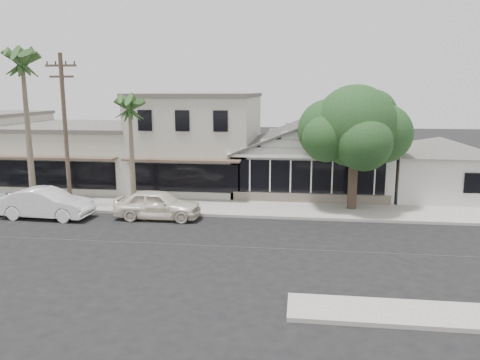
# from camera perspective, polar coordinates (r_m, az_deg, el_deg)

# --- Properties ---
(ground) EXTENTS (140.00, 140.00, 0.00)m
(ground) POSITION_cam_1_polar(r_m,az_deg,el_deg) (21.55, -4.54, -7.97)
(ground) COLOR black
(ground) RESTS_ON ground
(sidewalk_north) EXTENTS (90.00, 3.50, 0.15)m
(sidewalk_north) POSITION_cam_1_polar(r_m,az_deg,el_deg) (30.18, -16.89, -2.77)
(sidewalk_north) COLOR #9E9991
(sidewalk_north) RESTS_ON ground
(corner_shop) EXTENTS (10.40, 8.60, 5.10)m
(corner_shop) POSITION_cam_1_polar(r_m,az_deg,el_deg) (32.71, 8.57, 3.15)
(corner_shop) COLOR silver
(corner_shop) RESTS_ON ground
(side_cottage) EXTENTS (6.00, 6.00, 3.00)m
(side_cottage) POSITION_cam_1_polar(r_m,az_deg,el_deg) (33.14, 22.87, 0.55)
(side_cottage) COLOR silver
(side_cottage) RESTS_ON ground
(row_building_near) EXTENTS (8.00, 10.00, 6.50)m
(row_building_near) POSITION_cam_1_polar(r_m,az_deg,el_deg) (34.43, -4.91, 4.67)
(row_building_near) COLOR beige
(row_building_near) RESTS_ON ground
(row_building_midnear) EXTENTS (10.00, 10.00, 4.20)m
(row_building_midnear) POSITION_cam_1_polar(r_m,az_deg,el_deg) (37.51, -18.46, 2.89)
(row_building_midnear) COLOR beige
(row_building_midnear) RESTS_ON ground
(utility_pole) EXTENTS (1.80, 0.24, 9.00)m
(utility_pole) POSITION_cam_1_polar(r_m,az_deg,el_deg) (28.52, -20.53, 5.85)
(utility_pole) COLOR brown
(utility_pole) RESTS_ON ground
(car_0) EXTENTS (4.74, 1.94, 1.61)m
(car_0) POSITION_cam_1_polar(r_m,az_deg,el_deg) (26.03, -10.01, -2.94)
(car_0) COLOR silver
(car_0) RESTS_ON ground
(car_1) EXTENTS (5.10, 1.96, 1.66)m
(car_1) POSITION_cam_1_polar(r_m,az_deg,el_deg) (27.89, -22.54, -2.65)
(car_1) COLOR white
(car_1) RESTS_ON ground
(shade_tree) EXTENTS (6.57, 5.94, 7.30)m
(shade_tree) POSITION_cam_1_polar(r_m,az_deg,el_deg) (27.66, 13.68, 6.12)
(shade_tree) COLOR #4B3B2E
(shade_tree) RESTS_ON ground
(palm_east) EXTENTS (2.97, 2.97, 7.05)m
(palm_east) POSITION_cam_1_polar(r_m,az_deg,el_deg) (27.93, -13.30, 8.65)
(palm_east) COLOR #726651
(palm_east) RESTS_ON ground
(palm_mid) EXTENTS (2.99, 2.99, 9.81)m
(palm_mid) POSITION_cam_1_polar(r_m,az_deg,el_deg) (30.22, -25.02, 12.74)
(palm_mid) COLOR #726651
(palm_mid) RESTS_ON ground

